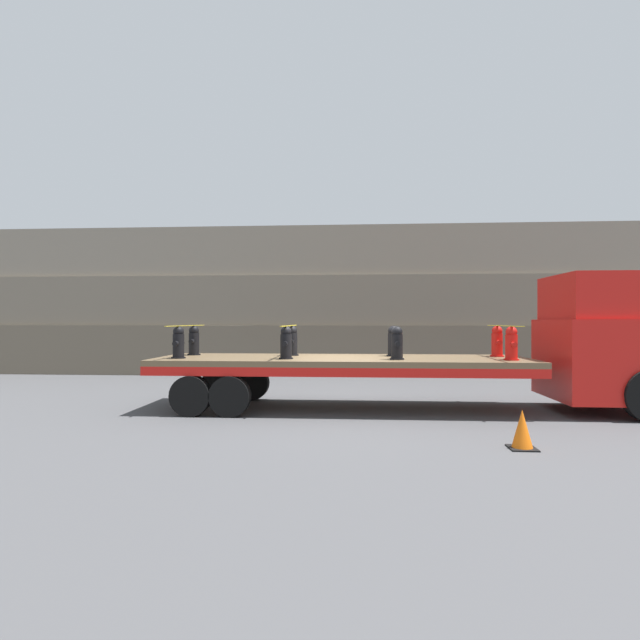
% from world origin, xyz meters
% --- Properties ---
extents(ground_plane, '(120.00, 120.00, 0.00)m').
position_xyz_m(ground_plane, '(0.00, 0.00, 0.00)').
color(ground_plane, '#474749').
extents(rock_cliff, '(60.00, 3.30, 5.75)m').
position_xyz_m(rock_cliff, '(0.00, 8.37, 2.88)').
color(rock_cliff, '#665B4C').
rests_on(rock_cliff, ground_plane).
extents(truck_cab, '(2.35, 2.57, 3.16)m').
position_xyz_m(truck_cab, '(6.05, 0.00, 1.55)').
color(truck_cab, red).
rests_on(truck_cab, ground_plane).
extents(flatbed_trailer, '(8.78, 2.64, 1.22)m').
position_xyz_m(flatbed_trailer, '(-0.66, 0.00, 0.98)').
color(flatbed_trailer, brown).
rests_on(flatbed_trailer, ground_plane).
extents(fire_hydrant_black_near_0, '(0.33, 0.51, 0.75)m').
position_xyz_m(fire_hydrant_black_near_0, '(-3.79, -0.56, 1.59)').
color(fire_hydrant_black_near_0, black).
rests_on(fire_hydrant_black_near_0, flatbed_trailer).
extents(fire_hydrant_black_far_0, '(0.33, 0.51, 0.75)m').
position_xyz_m(fire_hydrant_black_far_0, '(-3.79, 0.56, 1.59)').
color(fire_hydrant_black_far_0, black).
rests_on(fire_hydrant_black_far_0, flatbed_trailer).
extents(fire_hydrant_black_near_1, '(0.33, 0.51, 0.75)m').
position_xyz_m(fire_hydrant_black_near_1, '(-1.26, -0.56, 1.59)').
color(fire_hydrant_black_near_1, black).
rests_on(fire_hydrant_black_near_1, flatbed_trailer).
extents(fire_hydrant_black_far_1, '(0.33, 0.51, 0.75)m').
position_xyz_m(fire_hydrant_black_far_1, '(-1.26, 0.56, 1.59)').
color(fire_hydrant_black_far_1, black).
rests_on(fire_hydrant_black_far_1, flatbed_trailer).
extents(fire_hydrant_black_near_2, '(0.33, 0.51, 0.75)m').
position_xyz_m(fire_hydrant_black_near_2, '(1.26, -0.56, 1.59)').
color(fire_hydrant_black_near_2, black).
rests_on(fire_hydrant_black_near_2, flatbed_trailer).
extents(fire_hydrant_black_far_2, '(0.33, 0.51, 0.75)m').
position_xyz_m(fire_hydrant_black_far_2, '(1.26, 0.56, 1.59)').
color(fire_hydrant_black_far_2, black).
rests_on(fire_hydrant_black_far_2, flatbed_trailer).
extents(fire_hydrant_red_near_3, '(0.33, 0.51, 0.75)m').
position_xyz_m(fire_hydrant_red_near_3, '(3.79, -0.56, 1.59)').
color(fire_hydrant_red_near_3, red).
rests_on(fire_hydrant_red_near_3, flatbed_trailer).
extents(fire_hydrant_red_far_3, '(0.33, 0.51, 0.75)m').
position_xyz_m(fire_hydrant_red_far_3, '(3.79, 0.56, 1.59)').
color(fire_hydrant_red_far_3, red).
rests_on(fire_hydrant_red_far_3, flatbed_trailer).
extents(cargo_strap_rear, '(0.05, 2.74, 0.01)m').
position_xyz_m(cargo_strap_rear, '(-3.79, 0.00, 1.98)').
color(cargo_strap_rear, yellow).
rests_on(cargo_strap_rear, fire_hydrant_black_near_0).
extents(cargo_strap_middle, '(0.05, 2.74, 0.01)m').
position_xyz_m(cargo_strap_middle, '(-1.26, 0.00, 1.98)').
color(cargo_strap_middle, yellow).
rests_on(cargo_strap_middle, fire_hydrant_black_near_1).
extents(cargo_strap_front, '(0.05, 2.74, 0.01)m').
position_xyz_m(cargo_strap_front, '(3.79, 0.00, 1.98)').
color(cargo_strap_front, yellow).
rests_on(cargo_strap_front, fire_hydrant_red_near_3).
extents(traffic_cone, '(0.43, 0.43, 0.65)m').
position_xyz_m(traffic_cone, '(3.05, -3.52, 0.31)').
color(traffic_cone, black).
rests_on(traffic_cone, ground_plane).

